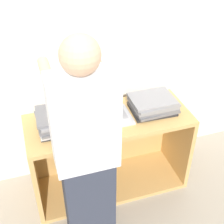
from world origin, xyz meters
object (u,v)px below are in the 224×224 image
laptop_open (107,109)px  laptop_stack_left (61,120)px  laptop_stack_right (153,104)px  person (86,158)px

laptop_open → laptop_stack_left: 0.39m
laptop_stack_right → laptop_stack_left: bearing=-179.9°
laptop_stack_left → laptop_stack_right: (0.76, 0.00, -0.01)m
laptop_stack_left → person: (0.08, -0.48, 0.02)m
laptop_open → laptop_stack_right: size_ratio=0.98×
laptop_stack_right → laptop_open: bearing=171.6°
person → laptop_open: bearing=60.8°
laptop_open → laptop_stack_right: (0.38, -0.06, 0.00)m
laptop_open → laptop_stack_left: laptop_open is taller
laptop_stack_left → laptop_stack_right: 0.76m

